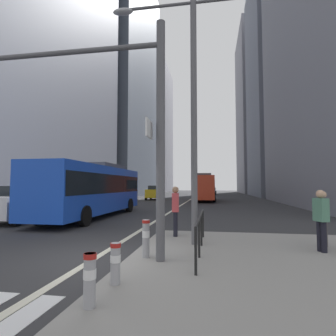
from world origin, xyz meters
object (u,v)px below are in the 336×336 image
(pedestrian_far, at_px, (175,208))
(car_receding_far, at_px, (212,189))
(car_oncoming_mid, at_px, (155,192))
(bollard_right, at_px, (115,261))
(traffic_signal_gantry, at_px, (82,104))
(sedan_white_oncoming, at_px, (21,203))
(pedestrian_waiting, at_px, (321,217))
(bollard_left, at_px, (90,277))
(street_lamp_post, at_px, (194,82))
(car_receding_near, at_px, (211,190))
(bollard_back, at_px, (146,237))
(city_bus_red_receding, at_px, (205,186))
(pedestrian_walking, at_px, (323,216))
(city_bus_blue_oncoming, at_px, (94,188))

(pedestrian_far, bearing_deg, car_receding_far, 88.97)
(car_oncoming_mid, bearing_deg, bollard_right, -79.11)
(car_oncoming_mid, relative_size, traffic_signal_gantry, 0.72)
(sedan_white_oncoming, distance_m, pedestrian_waiting, 14.25)
(bollard_left, relative_size, pedestrian_waiting, 0.47)
(sedan_white_oncoming, xyz_separation_m, bollard_left, (8.50, -9.43, -0.39))
(street_lamp_post, xyz_separation_m, bollard_left, (-1.26, -4.64, -4.69))
(street_lamp_post, height_order, pedestrian_far, street_lamp_post)
(traffic_signal_gantry, distance_m, pedestrian_far, 4.85)
(car_receding_near, relative_size, bollard_right, 5.86)
(car_receding_far, xyz_separation_m, bollard_back, (-1.37, -59.97, -0.32))
(car_receding_near, xyz_separation_m, bollard_right, (-1.28, -53.59, -0.42))
(city_bus_red_receding, relative_size, street_lamp_post, 1.39)
(traffic_signal_gantry, distance_m, pedestrian_walking, 7.64)
(bollard_right, relative_size, bollard_back, 0.80)
(sedan_white_oncoming, bearing_deg, bollard_back, -37.08)
(sedan_white_oncoming, relative_size, pedestrian_far, 2.45)
(sedan_white_oncoming, height_order, street_lamp_post, street_lamp_post)
(pedestrian_walking, distance_m, pedestrian_far, 4.69)
(pedestrian_walking, bearing_deg, bollard_left, -135.92)
(pedestrian_walking, bearing_deg, bollard_right, -142.05)
(city_bus_blue_oncoming, xyz_separation_m, bollard_right, (5.54, -11.08, -1.26))
(bollard_left, bearing_deg, city_bus_blue_oncoming, 114.49)
(bollard_right, bearing_deg, car_receding_near, 88.64)
(pedestrian_far, bearing_deg, traffic_signal_gantry, -122.06)
(sedan_white_oncoming, distance_m, bollard_left, 12.70)
(city_bus_blue_oncoming, distance_m, pedestrian_walking, 12.79)
(car_oncoming_mid, xyz_separation_m, bollard_back, (6.27, -30.13, -0.32))
(city_bus_blue_oncoming, xyz_separation_m, bollard_left, (5.50, -12.07, -1.24))
(car_receding_far, bearing_deg, car_oncoming_mid, -104.35)
(sedan_white_oncoming, height_order, pedestrian_far, sedan_white_oncoming)
(city_bus_blue_oncoming, bearing_deg, car_oncoming_mid, 91.71)
(pedestrian_far, bearing_deg, sedan_white_oncoming, 158.47)
(sedan_white_oncoming, xyz_separation_m, bollard_back, (8.64, -6.53, -0.32))
(traffic_signal_gantry, distance_m, pedestrian_waiting, 7.19)
(car_oncoming_mid, bearing_deg, pedestrian_far, -76.31)
(car_receding_near, relative_size, street_lamp_post, 0.55)
(car_oncoming_mid, height_order, pedestrian_walking, car_oncoming_mid)
(city_bus_blue_oncoming, distance_m, pedestrian_far, 8.63)
(pedestrian_waiting, bearing_deg, bollard_right, -145.46)
(city_bus_red_receding, xyz_separation_m, car_receding_far, (0.78, 31.28, -0.85))
(traffic_signal_gantry, relative_size, street_lamp_post, 0.79)
(city_bus_red_receding, relative_size, traffic_signal_gantry, 1.77)
(traffic_signal_gantry, bearing_deg, bollard_left, -59.63)
(sedan_white_oncoming, relative_size, pedestrian_waiting, 2.57)
(car_receding_far, relative_size, bollard_left, 5.21)
(city_bus_blue_oncoming, xyz_separation_m, street_lamp_post, (6.76, -7.43, 3.45))
(bollard_back, bearing_deg, pedestrian_walking, 22.16)
(bollard_right, bearing_deg, city_bus_blue_oncoming, 116.55)
(bollard_back, bearing_deg, street_lamp_post, 57.24)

